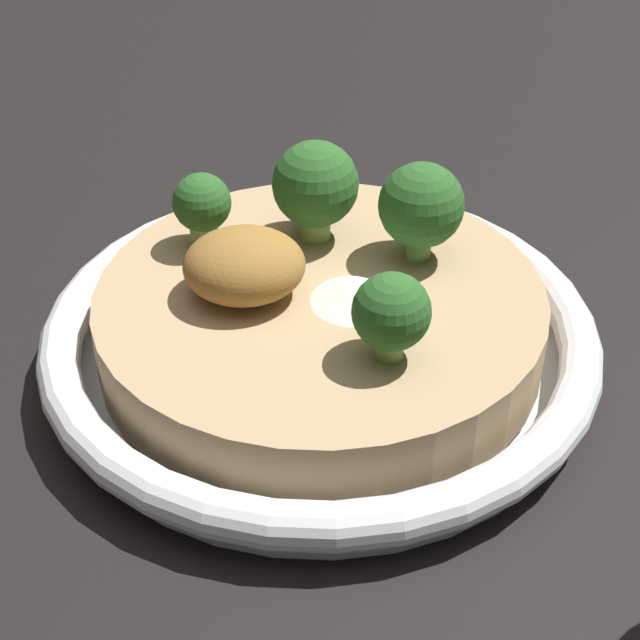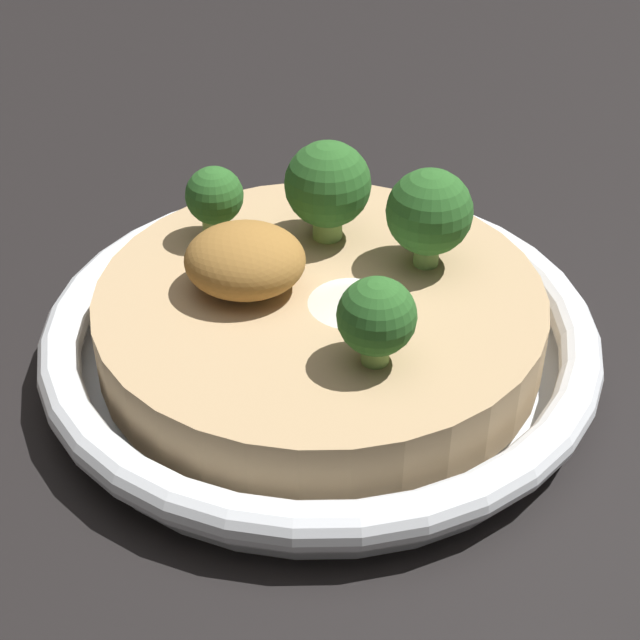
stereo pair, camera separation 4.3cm
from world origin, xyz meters
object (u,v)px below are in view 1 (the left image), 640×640
Objects in this scene: risotto_bowl at (320,330)px; broccoli_right at (421,207)px; broccoli_back_left at (202,206)px; broccoli_front_right at (391,313)px; broccoli_back at (311,186)px.

broccoli_right reaches higher than risotto_bowl.
broccoli_back_left is 0.96× the size of broccoli_front_right.
broccoli_back is at bearing 92.28° from risotto_bowl.
broccoli_right is at bearing 29.11° from risotto_bowl.
risotto_bowl is at bearing -150.89° from broccoli_right.
broccoli_front_right reaches higher than risotto_bowl.
risotto_bowl is at bearing -87.72° from broccoli_back.
broccoli_back is at bearing 5.34° from broccoli_back_left.
broccoli_back_left is 0.10m from broccoli_right.
broccoli_right is (0.05, -0.02, -0.00)m from broccoli_back.
broccoli_front_right is (0.08, -0.09, 0.00)m from broccoli_back_left.
broccoli_back is at bearing 106.55° from broccoli_front_right.
broccoli_right reaches higher than broccoli_front_right.
broccoli_front_right is at bearing -73.45° from broccoli_back.
risotto_bowl is 0.07m from broccoli_right.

